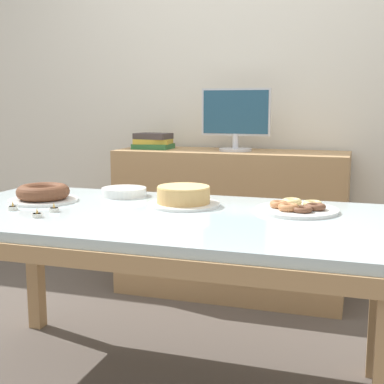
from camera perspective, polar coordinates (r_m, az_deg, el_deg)
name	(u,v)px	position (r m, az deg, el deg)	size (l,w,h in m)	color
wall_back	(242,89)	(3.58, 5.39, 10.92)	(8.00, 0.10, 2.60)	silver
dining_table	(157,233)	(2.16, -3.80, -4.39)	(1.87, 0.97, 0.77)	silver
sideboard	(230,224)	(3.37, 4.06, -3.39)	(1.42, 0.44, 0.92)	tan
computer_monitor	(236,120)	(3.28, 4.68, 7.69)	(0.42, 0.20, 0.38)	silver
book_stack	(153,141)	(3.45, -4.16, 5.41)	(0.24, 0.19, 0.10)	#2D6638
cake_chocolate_round	(184,197)	(2.28, -0.91, -0.51)	(0.31, 0.31, 0.08)	white
cake_golden_bundt	(43,194)	(2.46, -15.59, -0.19)	(0.30, 0.30, 0.07)	white
pastry_platter	(297,208)	(2.19, 11.13, -1.71)	(0.33, 0.33, 0.04)	white
plate_stack	(124,192)	(2.53, -7.26, 0.01)	(0.21, 0.21, 0.04)	white
tealight_near_front	(54,209)	(2.22, -14.50, -1.80)	(0.04, 0.04, 0.04)	silver
tealight_left_edge	(13,208)	(2.30, -18.56, -1.59)	(0.04, 0.04, 0.04)	silver
tealight_near_cakes	(37,215)	(2.13, -16.19, -2.35)	(0.04, 0.04, 0.04)	silver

